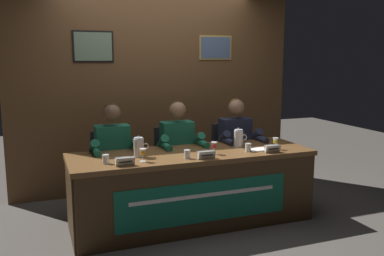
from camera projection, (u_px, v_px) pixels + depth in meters
ground_plane at (192, 221)px, 4.42m from camera, size 12.00×12.00×0.00m
wall_back_panelled at (157, 89)px, 5.38m from camera, size 3.69×0.14×2.60m
conference_table at (196, 178)px, 4.24m from camera, size 2.49×0.83×0.75m
chair_left at (112, 173)px, 4.64m from camera, size 0.44×0.44×0.91m
panelist_left at (114, 153)px, 4.41m from camera, size 0.51×0.48×1.23m
nameplate_left at (125, 161)px, 3.74m from camera, size 0.17×0.06×0.08m
juice_glass_left at (143, 153)px, 3.88m from camera, size 0.06×0.06×0.12m
water_cup_left at (106, 160)px, 3.81m from camera, size 0.06×0.06×0.08m
chair_center at (174, 167)px, 4.89m from camera, size 0.44×0.44×0.91m
panelist_center at (179, 147)px, 4.66m from camera, size 0.51×0.48×1.23m
nameplate_center at (206, 155)px, 3.99m from camera, size 0.17×0.06×0.08m
juice_glass_center at (214, 146)px, 4.18m from camera, size 0.06×0.06×0.12m
water_cup_center at (187, 155)px, 4.00m from camera, size 0.06×0.06×0.08m
chair_right at (230, 162)px, 5.15m from camera, size 0.44×0.44×0.91m
panelist_right at (238, 143)px, 4.92m from camera, size 0.51×0.48×1.23m
nameplate_right at (272, 149)px, 4.26m from camera, size 0.17×0.06×0.08m
juice_glass_right at (275, 141)px, 4.40m from camera, size 0.06×0.06×0.12m
water_cup_right at (248, 148)px, 4.30m from camera, size 0.06×0.06×0.08m
water_pitcher_left_side at (139, 147)px, 4.07m from camera, size 0.15×0.10×0.21m
water_pitcher_right_side at (239, 138)px, 4.52m from camera, size 0.15×0.10×0.21m
document_stack_right at (258, 150)px, 4.38m from camera, size 0.21×0.15×0.01m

